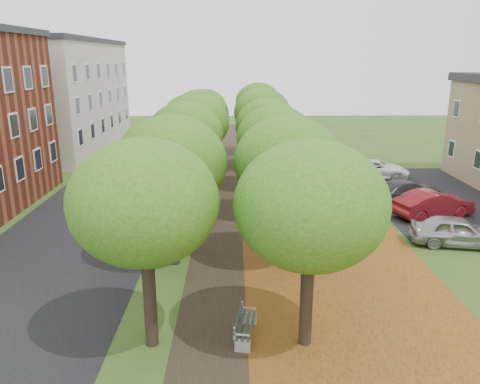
{
  "coord_description": "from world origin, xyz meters",
  "views": [
    {
      "loc": [
        0.39,
        -12.84,
        8.67
      ],
      "look_at": [
        0.67,
        8.57,
        2.5
      ],
      "focal_mm": 35.0,
      "sensor_mm": 36.0,
      "label": 1
    }
  ],
  "objects_px": {
    "car_silver": "(457,231)",
    "car_red": "(433,204)",
    "car_grey": "(406,191)",
    "bench": "(244,326)",
    "car_white": "(376,169)"
  },
  "relations": [
    {
      "from": "bench",
      "to": "car_silver",
      "type": "distance_m",
      "value": 12.77
    },
    {
      "from": "car_white",
      "to": "car_red",
      "type": "bearing_deg",
      "value": -166.18
    },
    {
      "from": "car_red",
      "to": "car_white",
      "type": "bearing_deg",
      "value": -14.01
    },
    {
      "from": "car_red",
      "to": "car_silver",
      "type": "bearing_deg",
      "value": 153.95
    },
    {
      "from": "bench",
      "to": "car_silver",
      "type": "bearing_deg",
      "value": -44.09
    },
    {
      "from": "car_silver",
      "to": "car_grey",
      "type": "bearing_deg",
      "value": 10.96
    },
    {
      "from": "bench",
      "to": "car_red",
      "type": "bearing_deg",
      "value": -33.23
    },
    {
      "from": "car_silver",
      "to": "car_red",
      "type": "distance_m",
      "value": 4.23
    },
    {
      "from": "car_silver",
      "to": "car_white",
      "type": "distance_m",
      "value": 13.15
    },
    {
      "from": "car_red",
      "to": "car_grey",
      "type": "relative_size",
      "value": 0.93
    },
    {
      "from": "bench",
      "to": "car_white",
      "type": "xyz_separation_m",
      "value": [
        10.3,
        20.71,
        0.24
      ]
    },
    {
      "from": "bench",
      "to": "car_red",
      "type": "xyz_separation_m",
      "value": [
        10.9,
        11.74,
        0.33
      ]
    },
    {
      "from": "bench",
      "to": "car_grey",
      "type": "bearing_deg",
      "value": -25.88
    },
    {
      "from": "car_silver",
      "to": "car_red",
      "type": "height_order",
      "value": "car_red"
    },
    {
      "from": "car_red",
      "to": "car_grey",
      "type": "height_order",
      "value": "car_red"
    }
  ]
}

